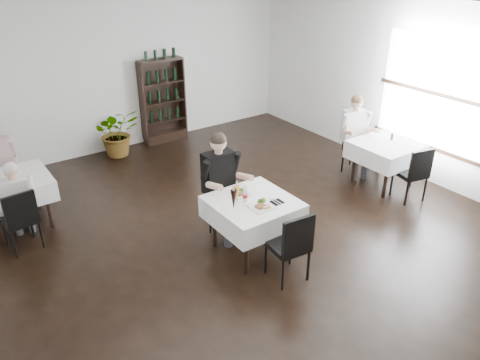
{
  "coord_description": "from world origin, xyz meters",
  "views": [
    {
      "loc": [
        -3.47,
        -4.22,
        3.71
      ],
      "look_at": [
        -0.36,
        0.2,
        1.0
      ],
      "focal_mm": 35.0,
      "sensor_mm": 36.0,
      "label": 1
    }
  ],
  "objects_px": {
    "wine_shelf": "(163,102)",
    "potted_tree": "(117,132)",
    "main_table": "(253,211)",
    "diner_main": "(222,178)"
  },
  "relations": [
    {
      "from": "main_table",
      "to": "diner_main",
      "type": "height_order",
      "value": "diner_main"
    },
    {
      "from": "potted_tree",
      "to": "diner_main",
      "type": "distance_m",
      "value": 3.6
    },
    {
      "from": "potted_tree",
      "to": "diner_main",
      "type": "height_order",
      "value": "diner_main"
    },
    {
      "from": "wine_shelf",
      "to": "potted_tree",
      "type": "height_order",
      "value": "wine_shelf"
    },
    {
      "from": "wine_shelf",
      "to": "diner_main",
      "type": "distance_m",
      "value": 3.88
    },
    {
      "from": "wine_shelf",
      "to": "potted_tree",
      "type": "relative_size",
      "value": 1.85
    },
    {
      "from": "main_table",
      "to": "diner_main",
      "type": "xyz_separation_m",
      "value": [
        -0.1,
        0.57,
        0.27
      ]
    },
    {
      "from": "wine_shelf",
      "to": "diner_main",
      "type": "bearing_deg",
      "value": -104.92
    },
    {
      "from": "wine_shelf",
      "to": "diner_main",
      "type": "height_order",
      "value": "wine_shelf"
    },
    {
      "from": "wine_shelf",
      "to": "diner_main",
      "type": "xyz_separation_m",
      "value": [
        -1.0,
        -3.75,
        0.04
      ]
    }
  ]
}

